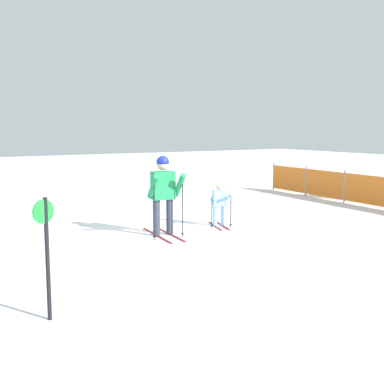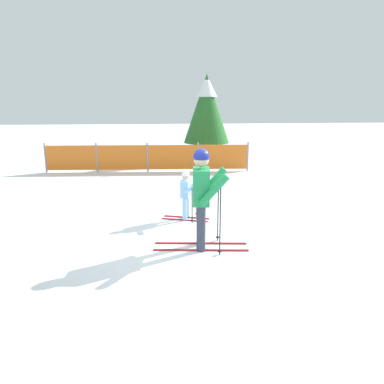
% 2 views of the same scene
% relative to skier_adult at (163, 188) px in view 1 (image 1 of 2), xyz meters
% --- Properties ---
extents(ground_plane, '(60.00, 60.00, 0.00)m').
position_rel_skier_adult_xyz_m(ground_plane, '(-0.27, 0.04, -0.99)').
color(ground_plane, white).
extents(skier_adult, '(1.60, 0.74, 1.67)m').
position_rel_skier_adult_xyz_m(skier_adult, '(0.00, 0.00, 0.00)').
color(skier_adult, maroon).
rests_on(skier_adult, ground_plane).
extents(skier_child, '(0.99, 0.56, 1.03)m').
position_rel_skier_adult_xyz_m(skier_child, '(-0.16, 1.51, -0.39)').
color(skier_child, maroon).
rests_on(skier_child, ground_plane).
extents(safety_fence, '(6.84, 0.35, 0.98)m').
position_rel_skier_adult_xyz_m(safety_fence, '(-1.11, 6.71, -0.50)').
color(safety_fence, gray).
rests_on(safety_fence, ground_plane).
extents(trail_marker, '(0.12, 0.27, 1.45)m').
position_rel_skier_adult_xyz_m(trail_marker, '(3.26, -3.24, -0.09)').
color(trail_marker, black).
rests_on(trail_marker, ground_plane).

